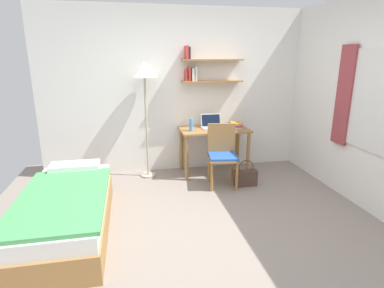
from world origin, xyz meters
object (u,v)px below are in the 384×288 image
(desk, at_px, (214,137))
(standing_lamp, at_px, (144,76))
(laptop, at_px, (211,124))
(handbag, at_px, (246,177))
(bed, at_px, (67,212))
(desk_chair, at_px, (222,153))
(book_stack, at_px, (236,125))
(water_bottle, at_px, (191,125))

(desk, distance_m, standing_lamp, 1.44)
(laptop, bearing_deg, handbag, -64.40)
(bed, bearing_deg, desk_chair, 24.62)
(standing_lamp, bearing_deg, laptop, 1.80)
(desk, bearing_deg, desk_chair, -91.47)
(bed, distance_m, desk_chair, 2.24)
(bed, distance_m, desk, 2.52)
(bed, xyz_separation_m, desk_chair, (2.02, 0.93, 0.25))
(desk, distance_m, desk_chair, 0.52)
(standing_lamp, xyz_separation_m, book_stack, (1.43, -0.07, -0.78))
(bed, xyz_separation_m, book_stack, (2.39, 1.42, 0.55))
(laptop, distance_m, water_bottle, 0.40)
(desk, xyz_separation_m, book_stack, (0.36, -0.02, 0.18))
(laptop, height_order, handbag, laptop)
(water_bottle, height_order, book_stack, water_bottle)
(standing_lamp, height_order, laptop, standing_lamp)
(bed, relative_size, standing_lamp, 1.05)
(desk, distance_m, laptop, 0.21)
(water_bottle, bearing_deg, laptop, 22.89)
(bed, bearing_deg, laptop, 37.10)
(bed, bearing_deg, water_bottle, 39.72)
(desk, height_order, desk_chair, desk_chair)
(standing_lamp, relative_size, book_stack, 6.64)
(desk, height_order, standing_lamp, standing_lamp)
(desk_chair, bearing_deg, standing_lamp, 152.01)
(desk_chair, relative_size, book_stack, 3.38)
(laptop, distance_m, handbag, 1.03)
(handbag, bearing_deg, laptop, 115.60)
(standing_lamp, relative_size, handbag, 4.43)
(standing_lamp, xyz_separation_m, water_bottle, (0.68, -0.12, -0.73))
(desk, bearing_deg, standing_lamp, 177.38)
(desk_chair, height_order, book_stack, desk_chair)
(laptop, height_order, book_stack, laptop)
(desk, bearing_deg, water_bottle, -169.40)
(desk_chair, bearing_deg, desk, 88.53)
(bed, bearing_deg, book_stack, 30.65)
(desk, xyz_separation_m, water_bottle, (-0.39, -0.07, 0.23))
(bed, xyz_separation_m, desk, (2.03, 1.44, 0.37))
(bed, height_order, handbag, bed)
(book_stack, height_order, handbag, book_stack)
(desk, xyz_separation_m, desk_chair, (-0.01, -0.51, -0.11))
(desk, relative_size, laptop, 3.22)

